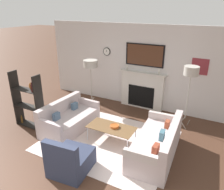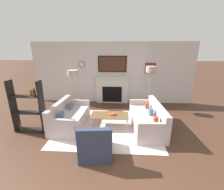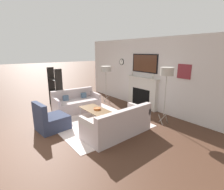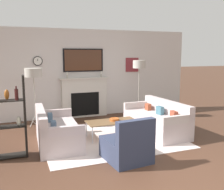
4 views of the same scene
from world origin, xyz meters
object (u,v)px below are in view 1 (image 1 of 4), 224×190
(couch_left, at_px, (69,120))
(floor_lamp_left, at_px, (91,64))
(coffee_table, at_px, (111,128))
(shelf_unit, at_px, (28,102))
(couch_right, at_px, (157,144))
(floor_lamp_right, at_px, (191,72))
(armchair, at_px, (70,161))
(decorative_bowl, at_px, (115,126))

(couch_left, bearing_deg, floor_lamp_left, 100.35)
(coffee_table, relative_size, shelf_unit, 0.76)
(couch_right, distance_m, coffee_table, 1.19)
(floor_lamp_left, xyz_separation_m, floor_lamp_right, (3.09, -0.00, 0.16))
(armchair, distance_m, decorative_bowl, 1.44)
(armchair, distance_m, floor_lamp_right, 3.66)
(couch_left, relative_size, floor_lamp_right, 0.96)
(shelf_unit, bearing_deg, floor_lamp_right, 27.37)
(couch_right, bearing_deg, decorative_bowl, 176.80)
(decorative_bowl, xyz_separation_m, floor_lamp_right, (1.41, 1.55, 1.18))
(couch_right, xyz_separation_m, armchair, (-1.41, -1.34, -0.02))
(couch_right, distance_m, decorative_bowl, 1.13)
(couch_right, relative_size, shelf_unit, 1.23)
(couch_left, height_order, shelf_unit, shelf_unit)
(couch_left, distance_m, couch_right, 2.50)
(couch_left, xyz_separation_m, floor_lamp_left, (-0.29, 1.61, 1.17))
(floor_lamp_left, distance_m, shelf_unit, 2.25)
(couch_right, height_order, shelf_unit, shelf_unit)
(couch_left, xyz_separation_m, shelf_unit, (-1.05, -0.38, 0.46))
(couch_right, xyz_separation_m, shelf_unit, (-3.55, -0.38, 0.45))
(decorative_bowl, height_order, floor_lamp_right, floor_lamp_right)
(couch_right, height_order, coffee_table, couch_right)
(coffee_table, height_order, decorative_bowl, decorative_bowl)
(decorative_bowl, bearing_deg, floor_lamp_right, 47.63)
(couch_right, height_order, floor_lamp_left, floor_lamp_left)
(couch_right, height_order, floor_lamp_right, floor_lamp_right)
(coffee_table, distance_m, shelf_unit, 2.43)
(coffee_table, bearing_deg, couch_left, -178.71)
(coffee_table, distance_m, floor_lamp_left, 2.50)
(armchair, bearing_deg, floor_lamp_left, 115.10)
(armchair, xyz_separation_m, decorative_bowl, (0.29, 1.40, 0.16))
(couch_right, distance_m, floor_lamp_right, 2.10)
(decorative_bowl, bearing_deg, armchair, -101.67)
(couch_left, xyz_separation_m, couch_right, (2.50, -0.00, 0.01))
(floor_lamp_left, bearing_deg, couch_left, -79.65)
(couch_left, bearing_deg, couch_right, -0.01)
(couch_left, distance_m, decorative_bowl, 1.39)
(floor_lamp_right, bearing_deg, couch_left, -150.00)
(decorative_bowl, xyz_separation_m, floor_lamp_left, (-1.67, 1.55, 1.02))
(couch_left, distance_m, shelf_unit, 1.21)
(couch_left, height_order, decorative_bowl, couch_left)
(armchair, relative_size, shelf_unit, 0.57)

